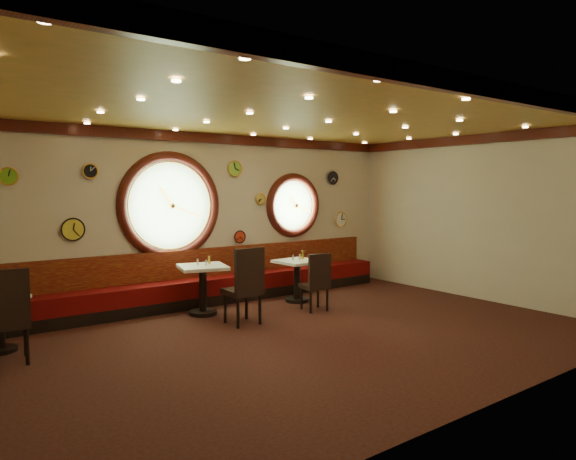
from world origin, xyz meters
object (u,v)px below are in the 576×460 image
(condiment_b_bottle, at_px, (209,260))
(condiment_c_pepper, at_px, (300,257))
(table_b, at_px, (203,284))
(condiment_b_pepper, at_px, (206,263))
(condiment_c_bottle, at_px, (303,255))
(chair_a, at_px, (7,310))
(condiment_b_salt, at_px, (197,262))
(condiment_a_bottle, at_px, (6,293))
(condiment_a_pepper, at_px, (3,295))
(table_a, at_px, (0,319))
(chair_b, at_px, (246,281))
(condiment_c_salt, at_px, (293,257))
(table_c, at_px, (297,275))
(chair_c, at_px, (317,278))

(condiment_b_bottle, bearing_deg, condiment_c_pepper, -7.28)
(table_b, xyz_separation_m, condiment_b_pepper, (0.05, -0.04, 0.36))
(condiment_c_pepper, height_order, condiment_c_bottle, condiment_c_bottle)
(chair_a, relative_size, condiment_b_salt, 7.18)
(condiment_b_pepper, xyz_separation_m, condiment_c_pepper, (1.93, -0.11, -0.04))
(chair_a, relative_size, condiment_a_bottle, 5.33)
(condiment_a_pepper, distance_m, condiment_a_bottle, 0.08)
(table_a, bearing_deg, chair_b, -13.27)
(condiment_b_salt, bearing_deg, condiment_c_salt, -5.35)
(condiment_a_bottle, bearing_deg, chair_b, -14.41)
(condiment_a_bottle, bearing_deg, table_c, 0.41)
(table_a, xyz_separation_m, condiment_c_pepper, (5.08, 0.09, 0.41))
(condiment_c_pepper, bearing_deg, chair_a, -171.63)
(condiment_c_bottle, bearing_deg, chair_b, -153.75)
(chair_c, height_order, condiment_b_bottle, chair_c)
(condiment_a_pepper, bearing_deg, condiment_a_bottle, 57.15)
(condiment_b_bottle, bearing_deg, table_c, -7.75)
(chair_a, xyz_separation_m, condiment_b_pepper, (3.13, 0.85, 0.21))
(condiment_c_salt, relative_size, condiment_a_pepper, 0.90)
(table_c, height_order, chair_a, chair_a)
(condiment_b_salt, xyz_separation_m, condiment_a_bottle, (-2.95, -0.29, -0.13))
(condiment_b_pepper, bearing_deg, condiment_c_pepper, -3.12)
(chair_a, height_order, condiment_b_pepper, chair_a)
(condiment_b_pepper, bearing_deg, chair_a, -164.80)
(chair_b, distance_m, condiment_b_salt, 1.17)
(condiment_c_bottle, bearing_deg, condiment_c_salt, 171.55)
(condiment_b_salt, xyz_separation_m, condiment_b_pepper, (0.09, -0.14, -0.00))
(condiment_b_pepper, height_order, condiment_b_bottle, condiment_b_bottle)
(condiment_a_bottle, bearing_deg, chair_a, -96.95)
(condiment_c_pepper, bearing_deg, table_c, -174.42)
(condiment_b_pepper, bearing_deg, condiment_a_pepper, -176.02)
(condiment_a_pepper, bearing_deg, condiment_b_bottle, 6.06)
(table_b, height_order, chair_c, chair_c)
(chair_a, distance_m, condiment_c_pepper, 5.13)
(table_a, bearing_deg, table_b, 4.28)
(table_c, relative_size, condiment_a_bottle, 5.72)
(condiment_b_salt, height_order, condiment_a_bottle, condiment_b_salt)
(table_b, distance_m, condiment_a_pepper, 3.06)
(table_b, distance_m, chair_b, 1.06)
(condiment_b_bottle, height_order, condiment_c_bottle, condiment_b_bottle)
(condiment_a_pepper, distance_m, condiment_c_bottle, 5.13)
(chair_c, height_order, condiment_a_bottle, chair_c)
(table_a, xyz_separation_m, table_b, (3.09, 0.23, 0.09))
(chair_c, xyz_separation_m, condiment_c_bottle, (0.35, 0.87, 0.29))
(condiment_b_bottle, bearing_deg, condiment_b_salt, 176.59)
(table_b, height_order, condiment_c_bottle, condiment_c_bottle)
(condiment_b_salt, distance_m, condiment_b_bottle, 0.22)
(table_b, relative_size, condiment_b_bottle, 6.61)
(chair_b, bearing_deg, condiment_b_pepper, 100.78)
(condiment_b_pepper, xyz_separation_m, condiment_c_bottle, (2.03, -0.07, -0.02))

